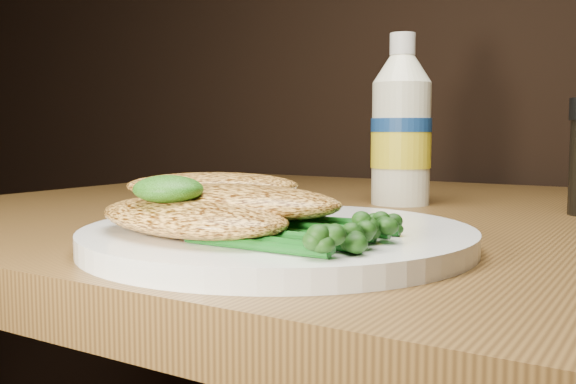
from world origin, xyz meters
The scene contains 7 objects.
plate centered at (-0.08, 0.80, 0.76)m, with size 0.29×0.29×0.01m, color white.
chicken_front centered at (-0.11, 0.74, 0.78)m, with size 0.16×0.09×0.03m, color #F7B14E.
chicken_mid centered at (-0.10, 0.77, 0.79)m, with size 0.16×0.08×0.02m, color #F7B14E.
chicken_back centered at (-0.15, 0.81, 0.79)m, with size 0.13×0.07×0.02m, color #F7B14E.
pesto_front centered at (-0.12, 0.73, 0.80)m, with size 0.05×0.05×0.02m, color #143808.
broccolini_bundle centered at (-0.04, 0.76, 0.78)m, with size 0.14×0.11×0.02m, color #125415, non-canonical shape.
mayo_bottle centered at (-0.11, 1.11, 0.85)m, with size 0.07×0.07×0.19m, color white, non-canonical shape.
Camera 1 is at (0.17, 0.41, 0.84)m, focal length 40.45 mm.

